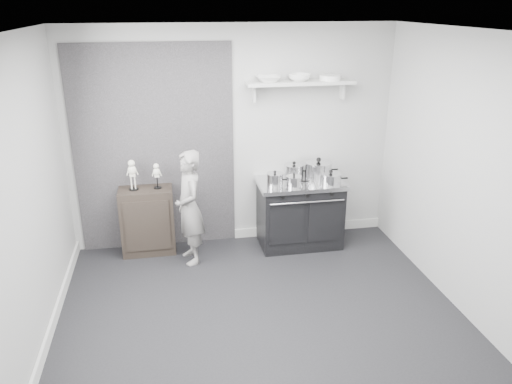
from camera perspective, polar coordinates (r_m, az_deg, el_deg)
ground at (r=5.10m, az=0.51°, el=-13.97°), size 4.00×4.00×0.00m
room_shell at (r=4.50m, az=-0.90°, el=4.40°), size 4.02×3.62×2.71m
wall_shelf at (r=6.07m, az=5.09°, el=12.24°), size 1.30×0.26×0.24m
stove at (r=6.32m, az=5.01°, el=-2.36°), size 1.06×0.66×0.85m
side_cabinet at (r=6.25m, az=-12.27°, el=-3.21°), size 0.64×0.37×0.83m
child at (r=5.83m, az=-7.61°, el=-1.78°), size 0.42×0.56×1.37m
pot_front_left at (r=5.96m, az=2.17°, el=1.44°), size 0.29×0.20×0.19m
pot_back_left at (r=6.26m, az=4.36°, el=2.42°), size 0.33×0.24×0.21m
pot_back_right at (r=6.27m, az=7.13°, el=2.54°), size 0.43×0.34×0.27m
pot_front_right at (r=6.10m, az=8.53°, el=1.55°), size 0.35×0.26×0.18m
pot_front_center at (r=5.95m, az=4.36°, el=1.23°), size 0.27×0.18×0.17m
skeleton_full at (r=6.03m, az=-13.96°, el=2.16°), size 0.12×0.08×0.43m
skeleton_torso at (r=6.03m, az=-11.28°, el=2.01°), size 0.10×0.06×0.35m
bowl_large at (r=5.96m, az=1.44°, el=12.81°), size 0.29×0.29×0.07m
bowl_small at (r=6.05m, az=4.99°, el=12.91°), size 0.27×0.27×0.08m
plate_stack at (r=6.16m, az=8.45°, el=12.80°), size 0.26×0.26×0.06m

